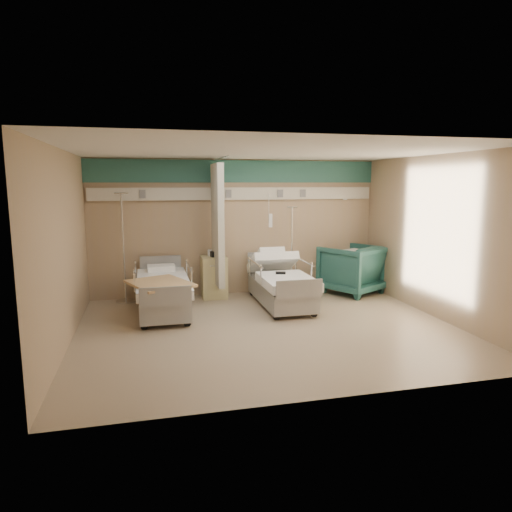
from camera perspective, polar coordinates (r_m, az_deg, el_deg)
The scene contains 13 objects.
ground at distance 7.45m, azimuth 1.53°, elevation -9.02°, with size 6.00×5.00×0.00m, color gray.
room_walls at distance 7.33m, azimuth 0.84°, elevation 5.55°, with size 6.04×5.04×2.82m.
bed_right at distance 8.73m, azimuth 3.12°, elevation -4.16°, with size 1.00×2.16×0.63m, color white, non-canonical shape.
bed_left at distance 8.38m, azimuth -11.50°, elevation -4.90°, with size 1.00×2.16×0.63m, color white, non-canonical shape.
bedside_cabinet at distance 9.32m, azimuth -5.27°, elevation -2.64°, with size 0.50×0.48×0.85m, color #CCBF7F.
visitor_armchair at distance 9.86m, azimuth 11.93°, elevation -1.61°, with size 1.10×1.13×1.03m, color #20504A.
waffle_blanket at distance 9.75m, azimuth 12.19°, elevation 1.52°, with size 0.57×0.50×0.06m, color silver.
iv_stand_right at distance 9.70m, azimuth 4.43°, elevation -2.46°, with size 0.33×0.33×1.83m.
iv_stand_left at distance 9.29m, azimuth -16.06°, elevation -2.90°, with size 0.38×0.38×2.15m.
call_remote at distance 8.56m, azimuth 3.10°, elevation -2.12°, with size 0.19×0.08×0.04m, color black.
tan_blanket at distance 7.85m, azimuth -11.93°, elevation -3.36°, with size 0.86×1.09×0.04m, color tan.
toiletry_bag at distance 9.19m, azimuth -5.04°, elevation 0.25°, with size 0.20×0.13×0.11m, color black.
white_cup at distance 9.29m, azimuth -5.79°, elevation 0.39°, with size 0.09×0.09×0.13m, color white.
Camera 1 is at (-1.85, -6.83, 2.32)m, focal length 32.00 mm.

